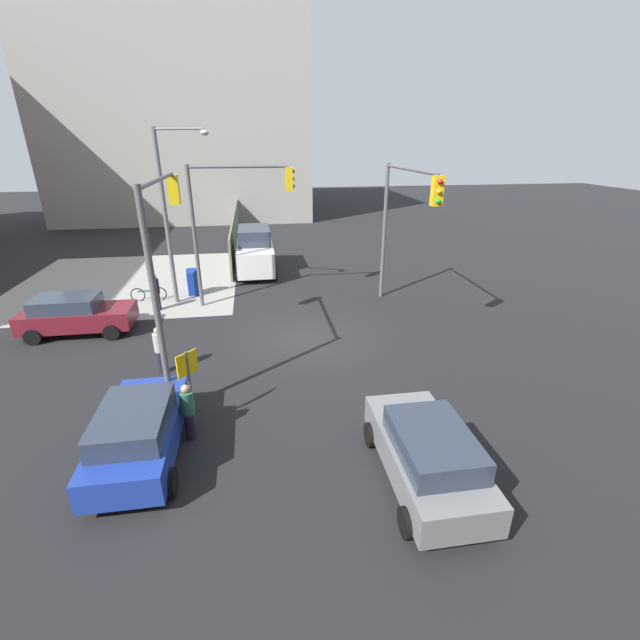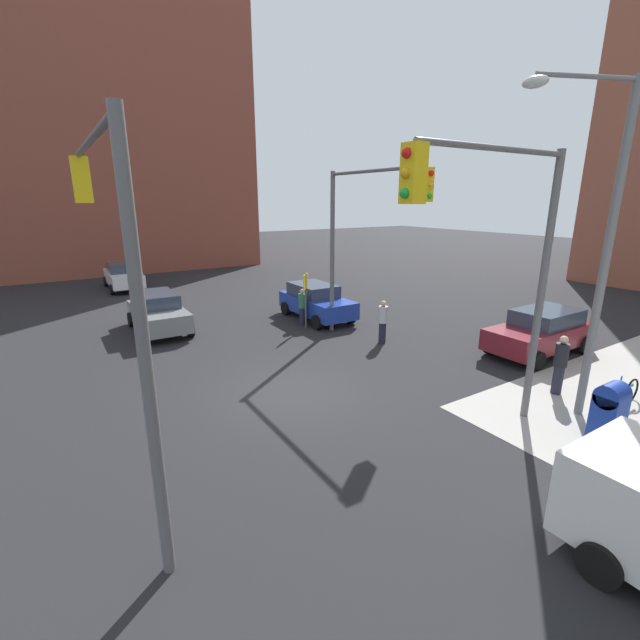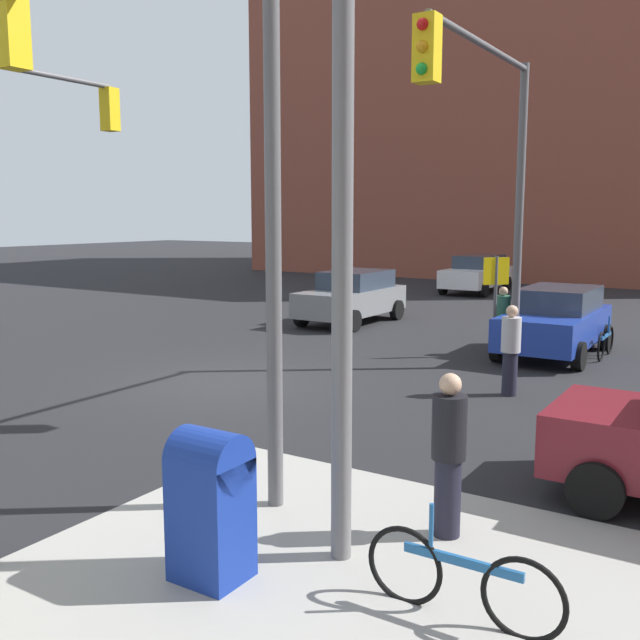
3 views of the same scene
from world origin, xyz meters
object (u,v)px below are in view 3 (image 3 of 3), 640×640
object	(u,v)px
hatchback_gray	(352,296)
bicycle_leaning_on_fence	(461,580)
sedan_white	(477,273)
coupe_blue	(556,320)
street_lamp_corner	(320,69)
pedestrian_waiting	(502,320)
pedestrian_crossing	(449,452)
pedestrian_walking_north	(511,349)
traffic_signal_nw_corner	(489,147)
traffic_signal_ne_corner	(152,112)
bicycle_at_crosswalk	(606,343)
mailbox_blue	(211,500)

from	to	relation	value
hatchback_gray	bicycle_leaning_on_fence	bearing A→B (deg)	32.91
sedan_white	coupe_blue	distance (m)	14.07
street_lamp_corner	pedestrian_waiting	world-z (taller)	street_lamp_corner
pedestrian_crossing	pedestrian_waiting	xyz separation A→B (m)	(-10.00, -2.70, -0.06)
street_lamp_corner	pedestrian_walking_north	distance (m)	8.03
bicycle_leaning_on_fence	sedan_white	bearing A→B (deg)	-160.23
traffic_signal_nw_corner	sedan_white	distance (m)	17.94
traffic_signal_ne_corner	pedestrian_crossing	distance (m)	5.28
traffic_signal_ne_corner	coupe_blue	xyz separation A→B (m)	(-10.94, 2.19, -3.74)
traffic_signal_nw_corner	bicycle_at_crosswalk	xyz separation A→B (m)	(-4.34, 1.50, -4.28)
pedestrian_walking_north	bicycle_at_crosswalk	distance (m)	4.90
pedestrian_walking_north	bicycle_leaning_on_fence	bearing A→B (deg)	-163.64
hatchback_gray	pedestrian_walking_north	bearing A→B (deg)	47.96
traffic_signal_ne_corner	street_lamp_corner	xyz separation A→B (m)	(0.56, 2.75, 0.11)
traffic_signal_nw_corner	coupe_blue	size ratio (longest dim) A/B	1.54
bicycle_at_crosswalk	street_lamp_corner	bearing A→B (deg)	-2.61
pedestrian_walking_north	bicycle_leaning_on_fence	size ratio (longest dim) A/B	0.97
bicycle_leaning_on_fence	traffic_signal_nw_corner	bearing A→B (deg)	-161.51
street_lamp_corner	pedestrian_crossing	size ratio (longest dim) A/B	4.56
bicycle_at_crosswalk	traffic_signal_nw_corner	bearing A→B (deg)	-19.06
hatchback_gray	bicycle_at_crosswalk	xyz separation A→B (m)	(1.52, 7.82, -0.50)
pedestrian_walking_north	coupe_blue	bearing A→B (deg)	5.46
hatchback_gray	bicycle_at_crosswalk	distance (m)	7.98
street_lamp_corner	pedestrian_walking_north	size ratio (longest dim) A/B	4.70
pedestrian_waiting	pedestrian_walking_north	size ratio (longest dim) A/B	0.97
coupe_blue	bicycle_leaning_on_fence	distance (m)	12.26
hatchback_gray	bicycle_leaning_on_fence	size ratio (longest dim) A/B	2.38
mailbox_blue	pedestrian_crossing	xyz separation A→B (m)	(-2.00, 1.50, 0.15)
hatchback_gray	pedestrian_walking_north	xyz separation A→B (m)	(6.33, 7.02, 0.04)
bicycle_leaning_on_fence	coupe_blue	bearing A→B (deg)	-169.21
street_lamp_corner	pedestrian_walking_north	xyz separation A→B (m)	(-7.06, -0.26, -3.82)
coupe_blue	pedestrian_waiting	size ratio (longest dim) A/B	2.56
coupe_blue	pedestrian_waiting	world-z (taller)	pedestrian_waiting
traffic_signal_nw_corner	street_lamp_corner	size ratio (longest dim) A/B	0.81
traffic_signal_ne_corner	traffic_signal_nw_corner	bearing A→B (deg)	165.61
mailbox_blue	bicycle_at_crosswalk	size ratio (longest dim) A/B	0.82
sedan_white	coupe_blue	world-z (taller)	same
traffic_signal_ne_corner	pedestrian_crossing	world-z (taller)	traffic_signal_ne_corner
traffic_signal_nw_corner	pedestrian_crossing	bearing A→B (deg)	16.71
pedestrian_waiting	bicycle_at_crosswalk	size ratio (longest dim) A/B	0.94
pedestrian_crossing	bicycle_at_crosswalk	distance (m)	11.03
mailbox_blue	coupe_blue	world-z (taller)	coupe_blue
hatchback_gray	traffic_signal_ne_corner	bearing A→B (deg)	19.45
mailbox_blue	pedestrian_waiting	size ratio (longest dim) A/B	0.87
traffic_signal_ne_corner	bicycle_at_crosswalk	xyz separation A→B (m)	(-11.30, 3.29, -4.24)
hatchback_gray	pedestrian_waiting	distance (m)	6.16
coupe_blue	bicycle_leaning_on_fence	bearing A→B (deg)	10.79
street_lamp_corner	coupe_blue	distance (m)	12.14
hatchback_gray	pedestrian_waiting	xyz separation A→B (m)	(2.53, 5.62, 0.01)
street_lamp_corner	traffic_signal_nw_corner	bearing A→B (deg)	-172.72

